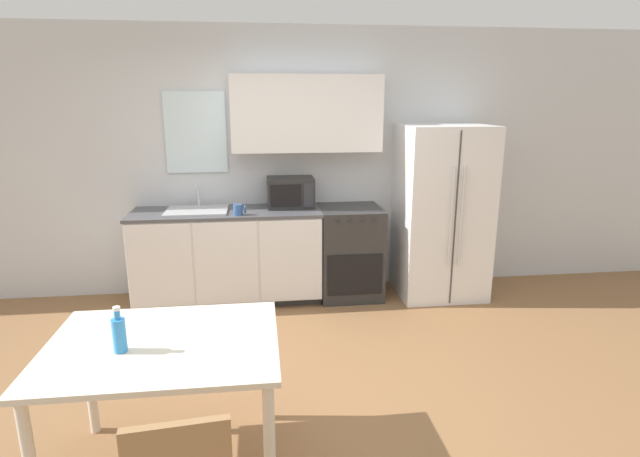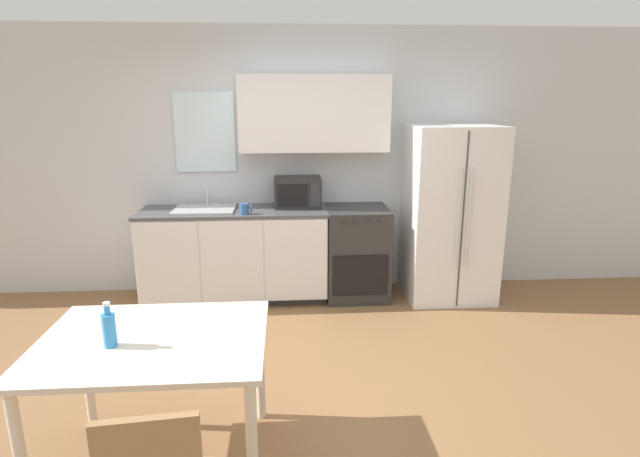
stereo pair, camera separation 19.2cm
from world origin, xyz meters
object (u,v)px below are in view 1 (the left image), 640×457
at_px(drink_bottle, 119,334).
at_px(microwave, 291,192).
at_px(refrigerator, 441,212).
at_px(coffee_mug, 239,210).
at_px(oven_range, 350,252).
at_px(dining_table, 164,360).

bearing_deg(drink_bottle, microwave, 68.65).
height_order(refrigerator, coffee_mug, refrigerator).
relative_size(microwave, drink_bottle, 1.96).
distance_m(refrigerator, coffee_mug, 2.05).
bearing_deg(oven_range, coffee_mug, -169.70).
distance_m(oven_range, microwave, 0.86).
relative_size(oven_range, drink_bottle, 3.91).
distance_m(oven_range, drink_bottle, 2.99).
bearing_deg(drink_bottle, refrigerator, 43.72).
relative_size(oven_range, refrigerator, 0.53).
bearing_deg(oven_range, microwave, 169.57).
bearing_deg(coffee_mug, microwave, 31.35).
xyz_separation_m(refrigerator, coffee_mug, (-2.04, -0.14, 0.11)).
xyz_separation_m(oven_range, microwave, (-0.59, 0.11, 0.62)).
relative_size(coffee_mug, dining_table, 0.10).
bearing_deg(oven_range, drink_bottle, -122.87).
xyz_separation_m(oven_range, coffee_mug, (-1.10, -0.20, 0.52)).
xyz_separation_m(microwave, coffee_mug, (-0.51, -0.31, -0.10)).
bearing_deg(coffee_mug, dining_table, -98.27).
xyz_separation_m(dining_table, drink_bottle, (-0.19, -0.08, 0.20)).
relative_size(oven_range, microwave, 2.00).
height_order(refrigerator, dining_table, refrigerator).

